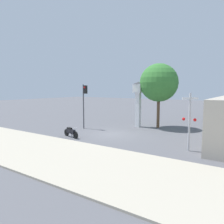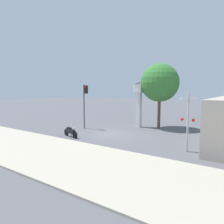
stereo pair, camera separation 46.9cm
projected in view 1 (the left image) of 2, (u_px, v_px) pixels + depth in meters
ground_plane at (112, 134)px, 19.23m from camera, size 120.00×120.00×0.00m
sidewalk_strip at (50, 153)px, 13.55m from camera, size 36.00×6.00×0.10m
motorcycle at (71, 132)px, 18.02m from camera, size 1.96×0.65×0.88m
clock_tower at (138, 97)px, 22.60m from camera, size 1.08×1.08×4.68m
traffic_light at (84, 98)px, 21.58m from camera, size 0.50×0.35×4.41m
railroad_crossing_signal at (189, 120)px, 13.92m from camera, size 0.90×0.82×3.76m
street_tree at (159, 83)px, 21.97m from camera, size 3.85×3.85×6.52m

